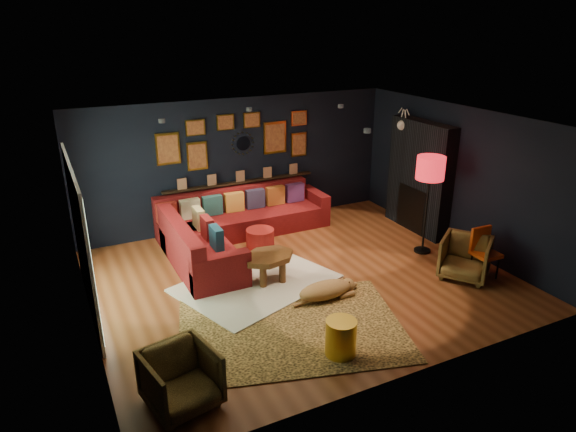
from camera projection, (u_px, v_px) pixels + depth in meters
name	position (u px, v px, depth m)	size (l,w,h in m)	color
floor	(301.00, 278.00, 8.49)	(6.50, 6.50, 0.00)	brown
room_walls	(302.00, 187.00, 7.92)	(6.50, 6.50, 6.50)	black
sectional	(228.00, 229.00, 9.63)	(3.41, 2.69, 0.86)	maroon
ledge	(240.00, 182.00, 10.40)	(3.20, 0.12, 0.04)	black
gallery_wall	(238.00, 139.00, 10.11)	(3.15, 0.04, 1.02)	gold
sunburst_mirror	(243.00, 143.00, 10.20)	(0.47, 0.16, 0.47)	silver
fireplace	(419.00, 181.00, 10.15)	(0.31, 1.60, 2.20)	black
deer_head	(409.00, 124.00, 10.21)	(0.50, 0.28, 0.45)	white
sliding_door	(81.00, 239.00, 7.27)	(0.06, 2.80, 2.20)	white
ceiling_spots	(279.00, 116.00, 8.24)	(3.30, 2.50, 0.06)	black
shag_rug	(256.00, 283.00, 8.30)	(2.36, 1.72, 0.03)	silver
leopard_rug	(291.00, 328.00, 7.12)	(3.06, 2.18, 0.02)	tan
coffee_table	(269.00, 260.00, 8.26)	(1.02, 0.84, 0.45)	brown
pouf	(260.00, 238.00, 9.54)	(0.52, 0.52, 0.34)	maroon
armchair_left	(181.00, 377.00, 5.59)	(0.73, 0.68, 0.75)	#B1893D
armchair_right	(465.00, 256.00, 8.41)	(0.75, 0.70, 0.77)	#B1893D
gold_stool	(341.00, 338.00, 6.48)	(0.40, 0.40, 0.50)	gold
orange_chair	(483.00, 248.00, 8.43)	(0.41, 0.41, 0.84)	black
floor_lamp	(430.00, 172.00, 8.93)	(0.49, 0.49, 1.80)	black
dog	(325.00, 287.00, 7.80)	(1.19, 0.58, 0.38)	#A27844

